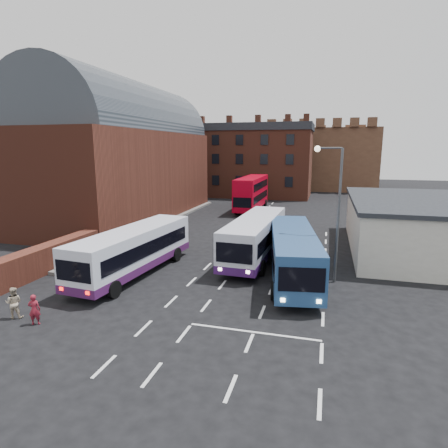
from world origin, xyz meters
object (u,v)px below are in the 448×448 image
(bus_white_outbound, at_px, (134,248))
(street_lamp, at_px, (334,202))
(bus_white_inbound, at_px, (255,235))
(pedestrian_beige, at_px, (14,303))
(bus_red_double, at_px, (251,193))
(pedestrian_red, at_px, (34,309))
(bus_blue, at_px, (293,251))

(bus_white_outbound, distance_m, street_lamp, 13.02)
(bus_white_inbound, bearing_deg, pedestrian_beige, 56.37)
(bus_white_inbound, xyz_separation_m, pedestrian_beige, (-9.48, -13.08, -1.06))
(bus_red_double, height_order, pedestrian_red, bus_red_double)
(bus_blue, bearing_deg, pedestrian_red, 31.77)
(street_lamp, distance_m, pedestrian_red, 17.14)
(bus_white_inbound, bearing_deg, bus_white_outbound, 40.65)
(bus_blue, distance_m, pedestrian_beige, 15.73)
(bus_white_outbound, distance_m, pedestrian_red, 7.96)
(pedestrian_red, relative_size, pedestrian_beige, 0.95)
(bus_blue, xyz_separation_m, street_lamp, (2.31, 0.07, 3.22))
(bus_white_outbound, bearing_deg, street_lamp, 13.75)
(pedestrian_red, bearing_deg, pedestrian_beige, -33.18)
(bus_red_double, xyz_separation_m, pedestrian_red, (-3.29, -35.32, -1.62))
(bus_white_outbound, distance_m, pedestrian_beige, 7.97)
(bus_white_outbound, xyz_separation_m, pedestrian_red, (-0.97, -7.83, -1.04))
(bus_red_double, distance_m, pedestrian_red, 35.51)
(bus_white_inbound, bearing_deg, bus_red_double, -75.60)
(bus_red_double, relative_size, pedestrian_red, 7.46)
(bus_white_outbound, relative_size, street_lamp, 1.35)
(bus_blue, height_order, pedestrian_beige, bus_blue)
(bus_white_inbound, relative_size, pedestrian_beige, 7.34)
(bus_white_inbound, height_order, bus_red_double, bus_red_double)
(bus_white_outbound, xyz_separation_m, bus_red_double, (2.33, 27.49, 0.58))
(street_lamp, bearing_deg, pedestrian_red, -144.02)
(bus_blue, distance_m, bus_red_double, 26.81)
(bus_white_inbound, distance_m, bus_blue, 4.85)
(bus_white_inbound, distance_m, bus_red_double, 22.43)
(street_lamp, relative_size, pedestrian_red, 5.58)
(street_lamp, height_order, pedestrian_beige, street_lamp)
(bus_white_outbound, distance_m, bus_blue, 10.31)
(bus_red_double, height_order, street_lamp, street_lamp)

